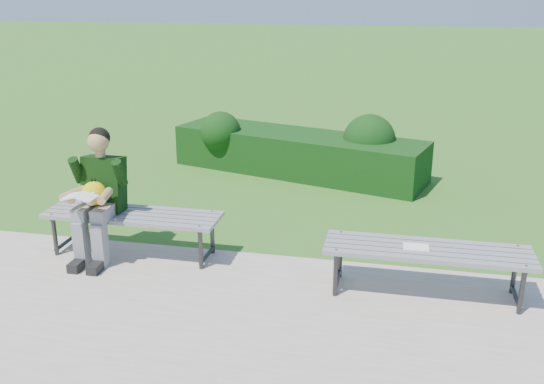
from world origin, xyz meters
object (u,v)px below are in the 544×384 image
bench_right (427,254)px  seated_boy (98,191)px  bench_left (133,218)px  hedge (302,150)px  paper_sheet (416,247)px

bench_right → seated_boy: (-3.20, 0.18, 0.30)m
bench_left → bench_right: bearing=-5.4°
seated_boy → bench_right: bearing=-3.2°
hedge → paper_sheet: (1.59, -3.52, 0.11)m
hedge → paper_sheet: hedge is taller
paper_sheet → seated_boy: bearing=176.7°
bench_left → bench_right: 2.92m
bench_right → paper_sheet: (-0.10, 0.00, 0.06)m
bench_left → bench_right: same height
hedge → paper_sheet: bearing=-65.7°
bench_left → seated_boy: seated_boy is taller
hedge → bench_left: 3.47m
bench_left → seated_boy: bearing=-162.4°
seated_boy → bench_left: bearing=17.6°
hedge → paper_sheet: 3.86m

